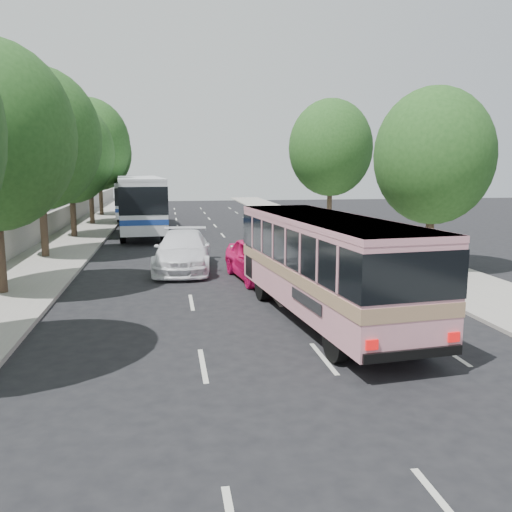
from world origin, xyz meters
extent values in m
plane|color=black|center=(0.00, 0.00, 0.00)|extent=(120.00, 120.00, 0.00)
cube|color=#9E998E|center=(-8.50, 20.00, 0.07)|extent=(4.00, 90.00, 0.15)
cube|color=#9E998E|center=(8.50, 20.00, 0.06)|extent=(4.00, 90.00, 0.12)
cube|color=#9E998E|center=(-10.30, 20.00, 0.90)|extent=(0.30, 90.00, 1.50)
cylinder|color=#38281E|center=(-8.70, 14.00, 1.90)|extent=(0.36, 0.36, 3.80)
ellipsoid|color=#20481A|center=(-8.70, 14.00, 5.90)|extent=(6.00, 6.00, 6.90)
sphere|color=#20481A|center=(-8.30, 13.70, 7.10)|extent=(3.90, 3.90, 3.90)
cylinder|color=#38281E|center=(-8.60, 22.00, 1.75)|extent=(0.36, 0.36, 3.50)
ellipsoid|color=#20481A|center=(-8.60, 22.00, 5.43)|extent=(5.52, 5.52, 6.35)
sphere|color=#20481A|center=(-8.20, 21.70, 6.53)|extent=(3.59, 3.59, 3.59)
cylinder|color=#38281E|center=(-8.50, 30.00, 2.00)|extent=(0.36, 0.36, 3.99)
ellipsoid|color=#20481A|center=(-8.50, 30.00, 6.20)|extent=(6.30, 6.30, 7.24)
sphere|color=#20481A|center=(-8.10, 29.70, 7.46)|extent=(4.09, 4.09, 4.09)
cylinder|color=#38281E|center=(-8.70, 38.00, 1.86)|extent=(0.36, 0.36, 3.72)
ellipsoid|color=#20481A|center=(-8.70, 38.00, 5.78)|extent=(5.88, 5.88, 6.76)
sphere|color=#20481A|center=(-8.30, 37.70, 6.96)|extent=(3.82, 3.82, 3.82)
cylinder|color=#38281E|center=(8.70, 8.00, 1.61)|extent=(0.36, 0.36, 3.23)
ellipsoid|color=#20481A|center=(8.70, 8.00, 5.01)|extent=(5.10, 5.10, 5.87)
sphere|color=#20481A|center=(9.10, 7.70, 6.04)|extent=(3.32, 3.31, 3.31)
cylinder|color=#38281E|center=(9.00, 24.00, 1.90)|extent=(0.36, 0.36, 3.80)
ellipsoid|color=#20481A|center=(9.00, 24.00, 5.90)|extent=(6.00, 6.00, 6.90)
sphere|color=#20481A|center=(9.40, 23.70, 7.10)|extent=(3.90, 3.90, 3.90)
cube|color=pink|center=(1.92, 1.15, 1.82)|extent=(3.47, 9.97, 2.62)
cube|color=#9E7A59|center=(1.92, 1.15, 1.51)|extent=(3.52, 9.99, 0.34)
cube|color=black|center=(1.92, 1.15, 2.29)|extent=(3.53, 10.00, 1.07)
cube|color=pink|center=(1.92, 1.15, 3.05)|extent=(3.50, 9.99, 0.16)
cylinder|color=black|center=(0.55, 3.95, 0.51)|extent=(0.40, 1.04, 1.02)
cylinder|color=black|center=(2.67, 4.18, 0.51)|extent=(0.40, 1.04, 1.02)
cylinder|color=black|center=(1.22, -2.26, 0.51)|extent=(0.40, 1.04, 1.02)
cylinder|color=black|center=(3.34, -2.03, 0.51)|extent=(0.40, 1.04, 1.02)
imported|color=#F51570|center=(1.00, 7.42, 0.84)|extent=(2.58, 5.14, 1.68)
imported|color=white|center=(-2.00, 9.97, 0.86)|extent=(2.86, 6.07, 1.71)
cube|color=silver|center=(-4.50, 23.84, 2.23)|extent=(3.81, 13.08, 3.28)
cube|color=black|center=(-4.50, 23.84, 2.63)|extent=(3.86, 13.11, 1.61)
cube|color=navy|center=(-4.50, 23.84, 1.40)|extent=(3.85, 13.10, 0.32)
cube|color=silver|center=(-4.50, 23.84, 3.79)|extent=(3.83, 13.10, 0.15)
cylinder|color=black|center=(-6.06, 27.81, 0.59)|extent=(0.44, 1.21, 1.18)
cylinder|color=black|center=(-3.63, 28.01, 0.59)|extent=(0.44, 1.21, 1.18)
cylinder|color=black|center=(-5.34, 19.25, 0.59)|extent=(0.44, 1.21, 1.18)
cylinder|color=black|center=(-2.91, 19.45, 0.59)|extent=(0.44, 1.21, 1.18)
cube|color=white|center=(-5.55, 34.56, 1.90)|extent=(2.50, 11.03, 2.79)
cube|color=black|center=(-5.55, 34.56, 2.24)|extent=(2.55, 11.06, 1.37)
cube|color=navy|center=(-5.55, 34.56, 1.19)|extent=(2.54, 11.05, 0.27)
cube|color=white|center=(-5.55, 34.56, 3.23)|extent=(2.52, 11.05, 0.13)
cylinder|color=black|center=(-6.62, 38.03, 0.50)|extent=(0.31, 1.01, 1.01)
cylinder|color=black|center=(-4.58, 38.06, 0.50)|extent=(0.31, 1.01, 1.01)
cylinder|color=black|center=(-6.51, 30.70, 0.50)|extent=(0.31, 1.01, 1.01)
cylinder|color=black|center=(-4.47, 30.73, 0.50)|extent=(0.31, 1.01, 1.01)
cube|color=silver|center=(1.00, 7.42, 1.77)|extent=(0.57, 0.25, 0.18)
camera|label=1|loc=(-2.61, -14.03, 4.56)|focal=38.00mm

